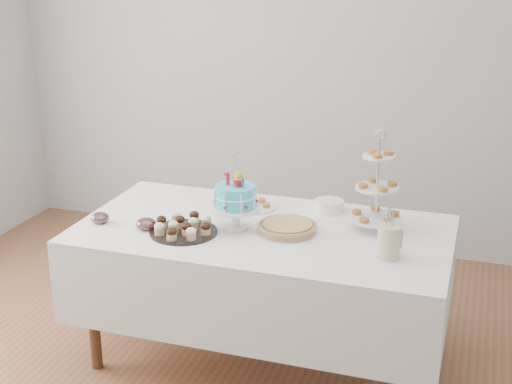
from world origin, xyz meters
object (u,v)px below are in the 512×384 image
(pie, at_px, (287,227))
(jam_bowl_b, at_px, (146,224))
(cupcake_tray, at_px, (183,226))
(utensil_pitcher, at_px, (389,241))
(birthday_cake, at_px, (236,209))
(tiered_stand, at_px, (377,188))
(jam_bowl_a, at_px, (100,218))
(plate_stack, at_px, (329,206))
(table, at_px, (263,268))
(pastry_plate, at_px, (255,205))

(pie, xyz_separation_m, jam_bowl_b, (-0.70, -0.19, 0.00))
(cupcake_tray, bearing_deg, jam_bowl_b, -175.82)
(cupcake_tray, xyz_separation_m, utensil_pitcher, (1.04, 0.02, 0.05))
(cupcake_tray, height_order, pie, cupcake_tray)
(birthday_cake, bearing_deg, utensil_pitcher, 2.25)
(tiered_stand, distance_m, jam_bowl_a, 1.45)
(birthday_cake, relative_size, plate_stack, 2.48)
(birthday_cake, xyz_separation_m, plate_stack, (0.40, 0.41, -0.08))
(jam_bowl_b, bearing_deg, cupcake_tray, 4.18)
(pie, height_order, tiered_stand, tiered_stand)
(birthday_cake, relative_size, tiered_stand, 0.77)
(table, bearing_deg, birthday_cake, -156.62)
(cupcake_tray, relative_size, utensil_pitcher, 1.42)
(tiered_stand, xyz_separation_m, utensil_pitcher, (0.12, -0.35, -0.13))
(table, height_order, plate_stack, plate_stack)
(table, bearing_deg, jam_bowl_a, -166.81)
(jam_bowl_b, bearing_deg, plate_stack, 33.48)
(tiered_stand, relative_size, pastry_plate, 2.22)
(pastry_plate, height_order, jam_bowl_b, jam_bowl_b)
(table, xyz_separation_m, plate_stack, (0.27, 0.35, 0.26))
(table, distance_m, birthday_cake, 0.37)
(table, xyz_separation_m, birthday_cake, (-0.13, -0.06, 0.34))
(cupcake_tray, distance_m, jam_bowl_a, 0.47)
(tiered_stand, relative_size, jam_bowl_a, 5.34)
(table, relative_size, pastry_plate, 8.07)
(jam_bowl_b, bearing_deg, pie, 15.27)
(jam_bowl_a, distance_m, jam_bowl_b, 0.27)
(plate_stack, bearing_deg, jam_bowl_b, -146.52)
(jam_bowl_a, bearing_deg, plate_stack, 26.25)
(birthday_cake, relative_size, pie, 1.32)
(table, bearing_deg, cupcake_tray, -152.69)
(pastry_plate, height_order, jam_bowl_a, jam_bowl_a)
(cupcake_tray, xyz_separation_m, tiered_stand, (0.92, 0.36, 0.18))
(birthday_cake, distance_m, jam_bowl_b, 0.47)
(pie, bearing_deg, cupcake_tray, -160.51)
(birthday_cake, height_order, jam_bowl_a, birthday_cake)
(tiered_stand, height_order, jam_bowl_a, tiered_stand)
(jam_bowl_a, xyz_separation_m, utensil_pitcher, (1.51, 0.03, 0.06))
(table, height_order, jam_bowl_a, jam_bowl_a)
(cupcake_tray, bearing_deg, tiered_stand, 21.68)
(birthday_cake, relative_size, jam_bowl_b, 3.83)
(table, bearing_deg, pie, -5.05)
(jam_bowl_b, bearing_deg, jam_bowl_a, 178.60)
(plate_stack, distance_m, utensil_pitcher, 0.66)
(utensil_pitcher, bearing_deg, jam_bowl_b, 171.92)
(utensil_pitcher, bearing_deg, table, 156.15)
(plate_stack, distance_m, pastry_plate, 0.41)
(pie, xyz_separation_m, utensil_pitcher, (0.54, -0.16, 0.06))
(pie, height_order, utensil_pitcher, utensil_pitcher)
(table, relative_size, jam_bowl_b, 18.12)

